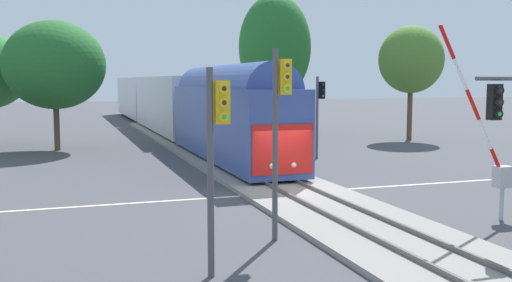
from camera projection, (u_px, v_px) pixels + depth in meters
The scene contains 11 objects.
ground_plane at pixel (291, 193), 23.94m from camera, with size 220.00×220.00×0.00m, color #47474C.
road_centre_stripe at pixel (291, 193), 23.94m from camera, with size 44.00×0.20×0.01m.
railway_track at pixel (291, 191), 23.93m from camera, with size 4.40×80.00×0.32m.
commuter_train at pixel (169, 102), 50.53m from camera, with size 3.04×58.85×5.16m.
crossing_gate_near at pixel (496, 159), 19.00m from camera, with size 3.20×0.40×6.32m.
traffic_signal_median at pixel (280, 113), 16.48m from camera, with size 0.53×0.38×5.51m.
traffic_signal_far_side at pixel (320, 104), 33.89m from camera, with size 0.53×0.38×4.84m.
traffic_signal_near_left at pixel (216, 138), 13.40m from camera, with size 0.53×0.38×4.91m.
oak_behind_train at pixel (55, 65), 37.91m from camera, with size 6.55×6.55×8.49m.
elm_centre_background at pixel (275, 47), 48.48m from camera, with size 6.03×6.03×11.72m.
maple_right_background at pixel (411, 60), 44.54m from camera, with size 4.95×4.95×8.78m.
Camera 1 is at (-8.85, -21.92, 4.61)m, focal length 40.85 mm.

